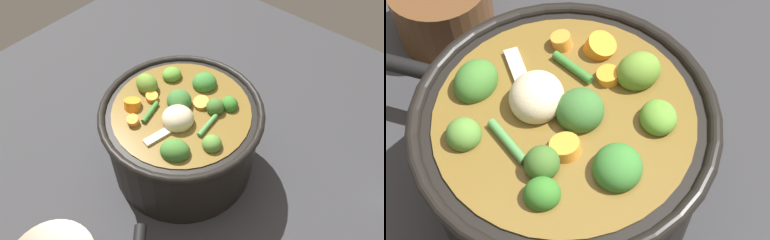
{
  "view_description": "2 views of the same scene",
  "coord_description": "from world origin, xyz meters",
  "views": [
    {
      "loc": [
        0.28,
        0.26,
        0.57
      ],
      "look_at": [
        -0.01,
        0.01,
        0.12
      ],
      "focal_mm": 34.41,
      "sensor_mm": 36.0,
      "label": 1
    },
    {
      "loc": [
        -0.23,
        0.13,
        0.53
      ],
      "look_at": [
        0.0,
        -0.02,
        0.12
      ],
      "focal_mm": 53.19,
      "sensor_mm": 36.0,
      "label": 2
    }
  ],
  "objects": [
    {
      "name": "ground_plane",
      "position": [
        0.0,
        0.0,
        0.0
      ],
      "size": [
        1.1,
        1.1,
        0.0
      ],
      "primitive_type": "plane",
      "color": "#2D2D30"
    },
    {
      "name": "cooking_pot",
      "position": [
        0.0,
        0.0,
        0.08
      ],
      "size": [
        0.26,
        0.26,
        0.17
      ],
      "color": "black",
      "rests_on": "ground_plane"
    }
  ]
}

